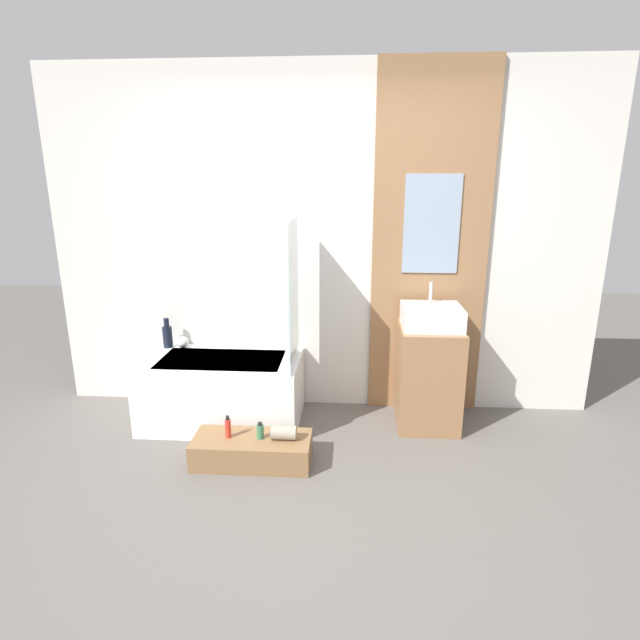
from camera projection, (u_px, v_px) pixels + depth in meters
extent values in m
plane|color=#605B56|center=(304.00, 528.00, 2.64)|extent=(12.00, 12.00, 0.00)
cube|color=silver|center=(323.00, 245.00, 3.80)|extent=(4.20, 0.06, 2.60)
cube|color=#8E6642|center=(430.00, 246.00, 3.70)|extent=(0.85, 0.03, 2.60)
cube|color=#8C9EB2|center=(432.00, 224.00, 3.64)|extent=(0.41, 0.01, 0.71)
cube|color=white|center=(223.00, 390.00, 3.76)|extent=(1.16, 0.67, 0.49)
cube|color=silver|center=(221.00, 360.00, 3.70)|extent=(0.91, 0.47, 0.01)
cube|color=silver|center=(293.00, 294.00, 3.47)|extent=(0.01, 0.53, 1.03)
cube|color=olive|center=(252.00, 450.00, 3.23)|extent=(0.76, 0.32, 0.17)
cube|color=#8E6642|center=(428.00, 376.00, 3.69)|extent=(0.44, 0.51, 0.76)
cube|color=white|center=(432.00, 317.00, 3.57)|extent=(0.42, 0.38, 0.15)
cylinder|color=silver|center=(431.00, 292.00, 3.63)|extent=(0.02, 0.02, 0.16)
cylinder|color=black|center=(168.00, 337.00, 3.94)|extent=(0.07, 0.07, 0.17)
cylinder|color=black|center=(166.00, 323.00, 3.91)|extent=(0.04, 0.04, 0.07)
sphere|color=white|center=(183.00, 342.00, 3.94)|extent=(0.09, 0.09, 0.09)
cylinder|color=red|center=(228.00, 429.00, 3.20)|extent=(0.04, 0.04, 0.12)
cylinder|color=black|center=(227.00, 418.00, 3.18)|extent=(0.02, 0.02, 0.03)
cylinder|color=#38704C|center=(260.00, 432.00, 3.19)|extent=(0.05, 0.05, 0.09)
cylinder|color=black|center=(260.00, 424.00, 3.18)|extent=(0.03, 0.03, 0.02)
cylinder|color=gray|center=(284.00, 433.00, 3.19)|extent=(0.16, 0.09, 0.09)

